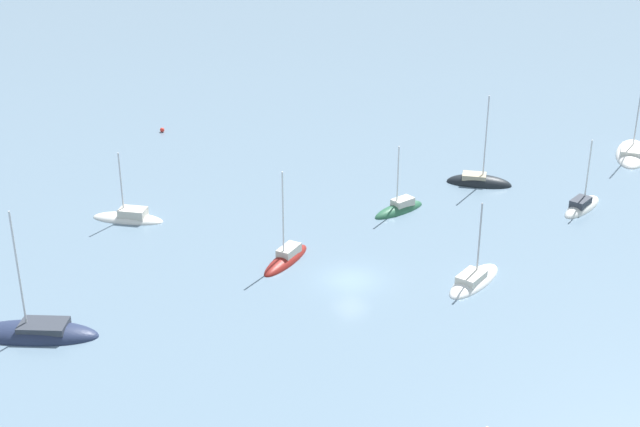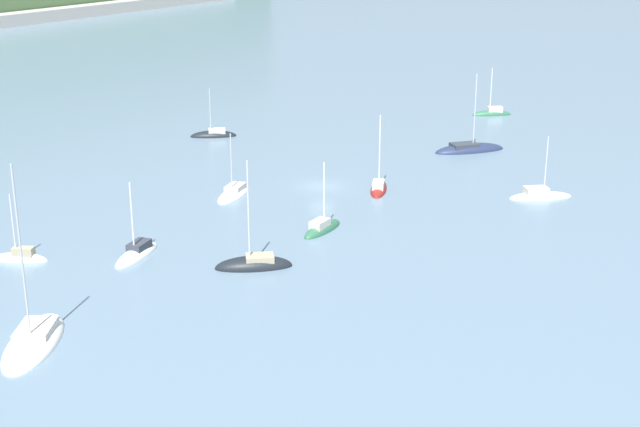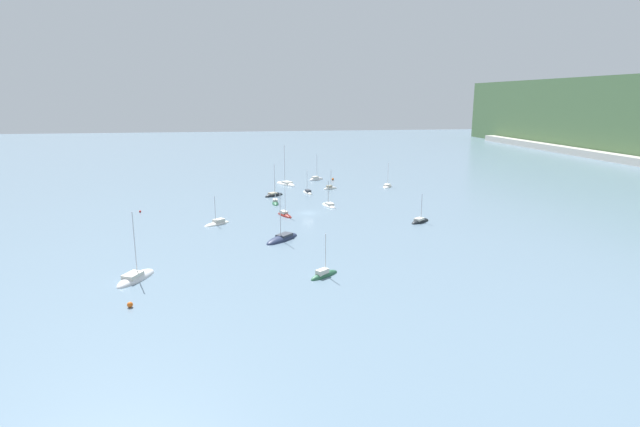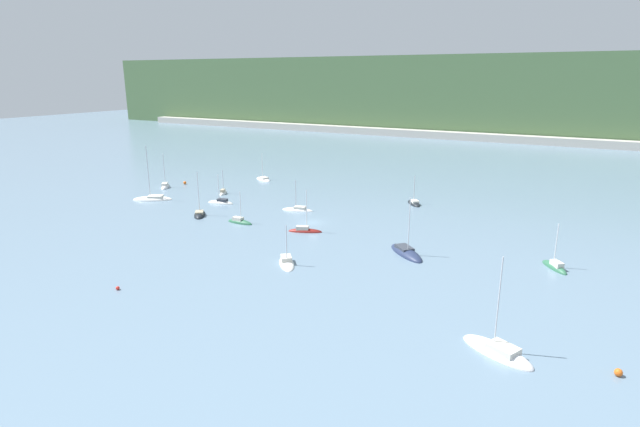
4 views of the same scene
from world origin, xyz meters
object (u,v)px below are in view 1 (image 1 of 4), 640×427
object	(u,v)px
mooring_buoy_0	(162,130)
sailboat_5	(632,154)
sailboat_13	(286,259)
sailboat_6	(479,183)
sailboat_8	(399,210)
sailboat_11	(35,334)
sailboat_9	(129,218)
sailboat_3	(582,207)
sailboat_12	(474,281)

from	to	relation	value
mooring_buoy_0	sailboat_5	bearing A→B (deg)	131.55
sailboat_13	mooring_buoy_0	distance (m)	35.24
sailboat_5	sailboat_13	world-z (taller)	sailboat_5
sailboat_6	sailboat_8	world-z (taller)	sailboat_6
sailboat_8	sailboat_11	size ratio (longest dim) A/B	0.68
sailboat_9	sailboat_11	distance (m)	19.41
sailboat_6	sailboat_13	size ratio (longest dim) A/B	1.17
sailboat_9	mooring_buoy_0	xyz separation A→B (m)	(-14.70, -18.80, 0.13)
sailboat_11	sailboat_13	bearing A→B (deg)	-143.81
mooring_buoy_0	sailboat_3	bearing A→B (deg)	112.75
sailboat_6	sailboat_8	bearing A→B (deg)	-129.39
sailboat_12	sailboat_9	bearing A→B (deg)	104.68
sailboat_5	sailboat_6	world-z (taller)	sailboat_5
sailboat_5	sailboat_12	distance (m)	35.07
sailboat_3	sailboat_9	distance (m)	40.93
sailboat_3	sailboat_9	world-z (taller)	sailboat_3
sailboat_3	sailboat_6	size ratio (longest dim) A/B	0.73
sailboat_5	sailboat_9	world-z (taller)	sailboat_5
sailboat_3	sailboat_8	distance (m)	16.73
sailboat_9	sailboat_11	size ratio (longest dim) A/B	0.66
sailboat_11	sailboat_13	size ratio (longest dim) A/B	1.22
sailboat_8	sailboat_12	world-z (taller)	sailboat_12
sailboat_6	mooring_buoy_0	distance (m)	36.71
sailboat_3	sailboat_6	world-z (taller)	sailboat_6
sailboat_5	mooring_buoy_0	bearing A→B (deg)	101.61
sailboat_5	sailboat_3	bearing A→B (deg)	167.01
sailboat_6	sailboat_13	bearing A→B (deg)	-125.52
sailboat_12	sailboat_5	bearing A→B (deg)	-0.41
sailboat_3	sailboat_9	bearing A→B (deg)	132.89
sailboat_5	sailboat_8	world-z (taller)	sailboat_5
sailboat_6	sailboat_9	xyz separation A→B (m)	(30.14, -14.51, 0.05)
sailboat_6	sailboat_12	xyz separation A→B (m)	(15.60, 12.89, 0.01)
sailboat_6	mooring_buoy_0	xyz separation A→B (m)	(15.44, -33.31, 0.18)
sailboat_6	sailboat_11	world-z (taller)	sailboat_11
mooring_buoy_0	sailboat_12	bearing A→B (deg)	89.79
sailboat_9	mooring_buoy_0	distance (m)	23.87
sailboat_12	sailboat_13	world-z (taller)	sailboat_13
sailboat_8	sailboat_9	bearing A→B (deg)	-34.59
sailboat_13	sailboat_6	bearing A→B (deg)	160.00
sailboat_6	sailboat_11	size ratio (longest dim) A/B	0.96
sailboat_3	sailboat_12	distance (m)	18.54
sailboat_11	sailboat_13	xyz separation A→B (m)	(-20.18, 2.33, 0.07)
sailboat_13	sailboat_12	bearing A→B (deg)	104.17
sailboat_8	sailboat_12	size ratio (longest dim) A/B	0.99
sailboat_5	sailboat_6	size ratio (longest dim) A/B	1.35
sailboat_8	sailboat_12	xyz separation A→B (m)	(5.12, 13.26, -0.02)
mooring_buoy_0	sailboat_9	bearing A→B (deg)	51.98
sailboat_3	mooring_buoy_0	bearing A→B (deg)	102.31
sailboat_3	sailboat_5	distance (m)	16.61
sailboat_12	sailboat_11	bearing A→B (deg)	140.25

